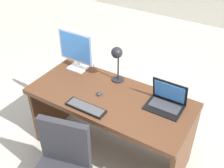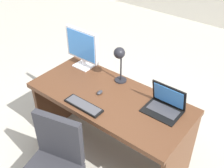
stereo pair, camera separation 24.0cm
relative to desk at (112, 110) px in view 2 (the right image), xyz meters
name	(u,v)px [view 2 (the right image)]	position (x,y,z in m)	size (l,w,h in m)	color
ground	(174,87)	(0.00, 1.46, -0.55)	(12.00, 12.00, 0.00)	#B7B2A3
desk	(112,110)	(0.00, 0.00, 0.00)	(1.57, 0.71, 0.76)	#56331E
monitor	(82,46)	(-0.56, 0.19, 0.45)	(0.41, 0.16, 0.43)	silver
laptop	(166,102)	(0.50, 0.12, 0.28)	(0.32, 0.25, 0.24)	black
keyboard	(84,106)	(-0.09, -0.30, 0.21)	(0.38, 0.12, 0.02)	black
mouse	(100,92)	(-0.10, -0.07, 0.22)	(0.04, 0.07, 0.03)	#2D2D33
desk_lamp	(120,58)	(-0.07, 0.20, 0.49)	(0.12, 0.14, 0.39)	black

